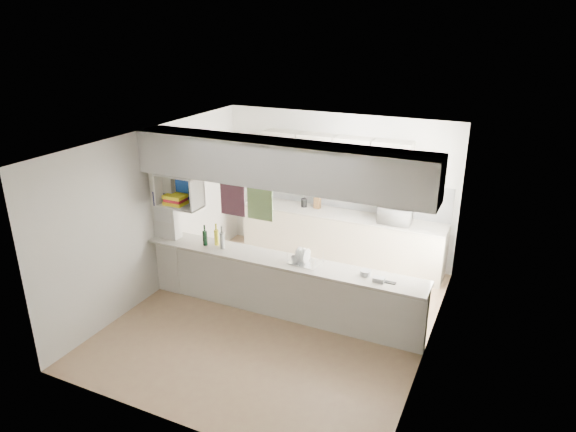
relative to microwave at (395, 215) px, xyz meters
The scene contains 16 objects.
floor 2.58m from the microwave, 119.08° to the right, with size 4.80×4.80×0.00m, color #A37B5E.
ceiling 2.81m from the microwave, 119.08° to the right, with size 4.80×4.80×0.00m, color white.
wall_back 1.22m from the microwave, 163.13° to the left, with size 4.20×4.20×0.00m, color silver.
wall_left 3.84m from the microwave, 147.65° to the right, with size 4.80×4.80×0.00m, color silver.
wall_right 2.28m from the microwave, 65.00° to the right, with size 4.80×4.80×0.00m, color silver.
servery_partition 2.51m from the microwave, 122.65° to the right, with size 4.20×0.50×2.60m.
cubby_shelf 3.50m from the microwave, 142.00° to the right, with size 0.65×0.35×0.50m.
kitchen_run 1.01m from the microwave, behind, with size 3.60×0.63×2.24m.
microwave is the anchor object (origin of this frame).
bowl 0.18m from the microwave, 48.34° to the left, with size 0.22×0.22×0.05m, color navy.
dish_rack 2.15m from the microwave, 110.62° to the right, with size 0.45×0.36×0.23m.
cup 2.27m from the microwave, 112.77° to the right, with size 0.12×0.12×0.10m, color white.
wine_bottles 3.00m from the microwave, 136.84° to the right, with size 0.37×0.15×0.35m.
plastic_tubs 2.07m from the microwave, 84.52° to the right, with size 0.49×0.22×0.07m.
utensil_jar 1.68m from the microwave, behind, with size 0.11×0.11×0.15m, color black.
knife_block 1.44m from the microwave, behind, with size 0.11×0.09×0.22m, color #51361B.
Camera 1 is at (2.86, -5.85, 4.04)m, focal length 32.00 mm.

